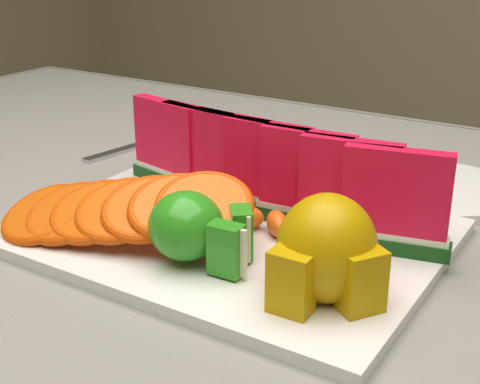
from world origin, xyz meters
The scene contains 11 objects.
table centered at (0.00, 0.00, 0.65)m, with size 1.40×0.90×0.75m.
tablecloth centered at (0.00, 0.00, 0.72)m, with size 1.53×1.03×0.20m.
platter centered at (0.06, -0.02, 0.76)m, with size 0.40×0.30×0.01m.
apple_cluster centered at (0.08, -0.10, 0.80)m, with size 0.11×0.09×0.06m.
pear_cluster centered at (0.20, -0.09, 0.81)m, with size 0.11×0.10×0.09m.
side_plate centered at (0.20, 0.21, 0.76)m, with size 0.20×0.20×0.01m.
fork centered at (-0.21, 0.17, 0.76)m, with size 0.04×0.20×0.00m.
watermelon_row centered at (0.08, 0.03, 0.82)m, with size 0.39×0.07×0.10m.
orange_fan_front centered at (-0.01, -0.09, 0.80)m, with size 0.27×0.16×0.07m.
orange_fan_back centered at (0.05, 0.11, 0.79)m, with size 0.29×0.11×0.04m.
tangerine_segments centered at (0.06, -0.01, 0.78)m, with size 0.23×0.06×0.02m.
Camera 1 is at (0.39, -0.52, 1.04)m, focal length 50.00 mm.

